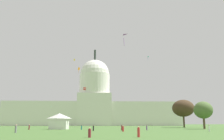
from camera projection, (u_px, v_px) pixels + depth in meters
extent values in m
cube|color=silver|center=(50.00, 114.00, 211.34)|extent=(72.97, 24.42, 19.29)
cube|color=silver|center=(137.00, 114.00, 216.25)|extent=(72.97, 24.42, 19.29)
cube|color=silver|center=(94.00, 110.00, 214.48)|extent=(27.60, 26.86, 25.94)
cylinder|color=silver|center=(95.00, 84.00, 218.89)|extent=(25.70, 25.70, 17.46)
sphere|color=silver|center=(95.00, 74.00, 220.67)|extent=(25.06, 25.06, 25.06)
cylinder|color=#2D3833|center=(95.00, 55.00, 224.17)|extent=(1.80, 1.80, 9.32)
cube|color=white|center=(59.00, 125.00, 88.75)|extent=(6.45, 5.89, 2.79)
pyramid|color=white|center=(59.00, 116.00, 89.40)|extent=(6.77, 6.19, 1.76)
cylinder|color=brown|center=(204.00, 122.00, 92.64)|extent=(0.75, 0.75, 4.92)
ellipsoid|color=#4C6633|center=(203.00, 110.00, 93.52)|extent=(9.86, 9.82, 6.26)
cylinder|color=#42301E|center=(184.00, 120.00, 125.49)|extent=(0.79, 0.79, 6.81)
ellipsoid|color=#42301E|center=(183.00, 108.00, 126.69)|extent=(12.45, 13.22, 8.38)
cylinder|color=red|center=(123.00, 129.00, 64.52)|extent=(0.48, 0.48, 1.29)
sphere|color=beige|center=(123.00, 126.00, 64.67)|extent=(0.24, 0.24, 0.22)
cylinder|color=black|center=(93.00, 128.00, 70.29)|extent=(0.52, 0.52, 1.32)
sphere|color=brown|center=(93.00, 126.00, 70.45)|extent=(0.29, 0.29, 0.21)
cylinder|color=#703D93|center=(147.00, 128.00, 76.58)|extent=(0.35, 0.35, 1.24)
sphere|color=brown|center=(147.00, 126.00, 76.73)|extent=(0.22, 0.22, 0.22)
cylinder|color=gray|center=(16.00, 128.00, 71.79)|extent=(0.54, 0.54, 1.52)
sphere|color=beige|center=(16.00, 125.00, 71.97)|extent=(0.36, 0.36, 0.26)
cylinder|color=maroon|center=(90.00, 133.00, 38.28)|extent=(0.48, 0.48, 1.27)
sphere|color=beige|center=(90.00, 128.00, 38.44)|extent=(0.25, 0.25, 0.23)
cylinder|color=gray|center=(16.00, 129.00, 56.85)|extent=(0.59, 0.59, 1.53)
sphere|color=tan|center=(16.00, 125.00, 57.02)|extent=(0.30, 0.30, 0.21)
cylinder|color=#1E757A|center=(81.00, 128.00, 82.84)|extent=(0.37, 0.37, 1.35)
sphere|color=#A37556|center=(82.00, 125.00, 83.00)|extent=(0.26, 0.26, 0.23)
cylinder|color=maroon|center=(29.00, 127.00, 82.85)|extent=(0.56, 0.56, 1.46)
sphere|color=beige|center=(29.00, 125.00, 83.03)|extent=(0.37, 0.37, 0.26)
cylinder|color=red|center=(139.00, 132.00, 39.36)|extent=(0.58, 0.58, 1.44)
sphere|color=tan|center=(138.00, 127.00, 39.53)|extent=(0.28, 0.28, 0.20)
cylinder|color=maroon|center=(122.00, 128.00, 75.50)|extent=(0.55, 0.55, 1.41)
sphere|color=#A37556|center=(122.00, 125.00, 75.67)|extent=(0.32, 0.32, 0.24)
cylinder|color=silver|center=(209.00, 129.00, 64.71)|extent=(0.48, 0.48, 1.50)
sphere|color=#A37556|center=(209.00, 125.00, 64.89)|extent=(0.32, 0.32, 0.22)
cube|color=orange|center=(79.00, 69.00, 126.60)|extent=(0.92, 1.02, 1.40)
cylinder|color=orange|center=(78.00, 72.00, 126.29)|extent=(0.25, 0.24, 1.55)
cube|color=white|center=(51.00, 106.00, 170.04)|extent=(1.08, 0.64, 0.89)
cube|color=yellow|center=(74.00, 60.00, 135.32)|extent=(0.62, 0.69, 1.32)
cube|color=teal|center=(148.00, 57.00, 165.64)|extent=(0.59, 0.72, 0.81)
cylinder|color=blue|center=(148.00, 59.00, 165.36)|extent=(0.21, 0.14, 1.84)
cube|color=red|center=(84.00, 89.00, 108.62)|extent=(1.22, 1.27, 0.62)
cube|color=red|center=(85.00, 88.00, 108.75)|extent=(1.22, 1.27, 0.62)
pyramid|color=purple|center=(123.00, 35.00, 58.89)|extent=(1.21, 1.35, 0.13)
cylinder|color=purple|center=(124.00, 42.00, 58.74)|extent=(0.19, 0.15, 1.90)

